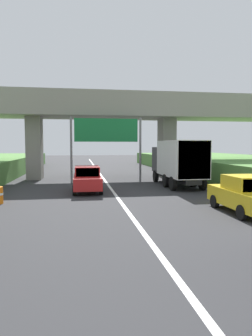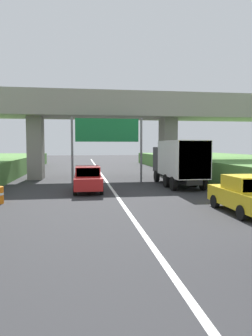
# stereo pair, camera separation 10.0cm
# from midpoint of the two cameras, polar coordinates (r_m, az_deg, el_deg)

# --- Properties ---
(lane_centre_stripe) EXTENTS (0.20, 91.18, 0.01)m
(lane_centre_stripe) POSITION_cam_midpoint_polar(r_m,az_deg,el_deg) (22.59, -2.84, -3.56)
(lane_centre_stripe) COLOR white
(lane_centre_stripe) RESTS_ON ground
(overpass_bridge) EXTENTS (40.00, 4.80, 7.89)m
(overpass_bridge) POSITION_cam_midpoint_polar(r_m,az_deg,el_deg) (28.90, -4.14, 9.99)
(overpass_bridge) COLOR gray
(overpass_bridge) RESTS_ON ground
(overhead_highway_sign) EXTENTS (5.88, 0.18, 5.39)m
(overhead_highway_sign) POSITION_cam_midpoint_polar(r_m,az_deg,el_deg) (24.96, -3.45, 6.34)
(overhead_highway_sign) COLOR slate
(overhead_highway_sign) RESTS_ON ground
(truck_black) EXTENTS (2.44, 7.30, 3.44)m
(truck_black) POSITION_cam_midpoint_polar(r_m,az_deg,el_deg) (23.23, 9.97, 1.38)
(truck_black) COLOR black
(truck_black) RESTS_ON ground
(car_red) EXTENTS (1.86, 4.10, 1.72)m
(car_red) POSITION_cam_midpoint_polar(r_m,az_deg,el_deg) (20.10, -7.09, -2.11)
(car_red) COLOR red
(car_red) RESTS_ON ground
(car_yellow) EXTENTS (1.86, 4.10, 1.72)m
(car_yellow) POSITION_cam_midpoint_polar(r_m,az_deg,el_deg) (14.78, 21.72, -4.68)
(car_yellow) COLOR gold
(car_yellow) RESTS_ON ground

